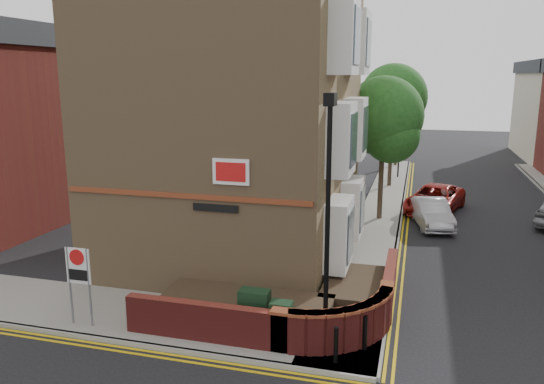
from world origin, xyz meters
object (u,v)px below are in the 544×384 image
at_px(zone_sign, 79,272).
at_px(silver_car_near, 432,213).
at_px(utility_cabinet_large, 255,312).
at_px(lamppost, 328,222).

distance_m(zone_sign, silver_car_near, 16.11).
bearing_deg(silver_car_near, utility_cabinet_large, -122.51).
height_order(lamppost, zone_sign, lamppost).
xyz_separation_m(utility_cabinet_large, zone_sign, (-4.70, -0.80, 0.92)).
xyz_separation_m(lamppost, zone_sign, (-6.60, -0.70, -1.70)).
height_order(zone_sign, silver_car_near, zone_sign).
xyz_separation_m(lamppost, utility_cabinet_large, (-1.90, 0.10, -2.62)).
bearing_deg(silver_car_near, zone_sign, -137.29).
relative_size(lamppost, utility_cabinet_large, 5.25).
relative_size(utility_cabinet_large, zone_sign, 0.55).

